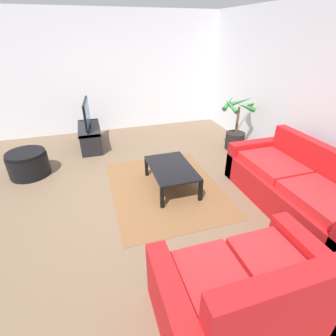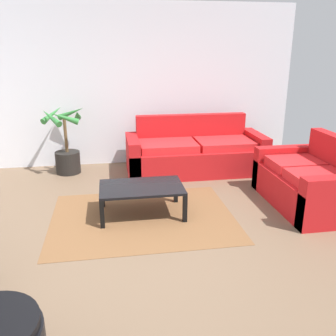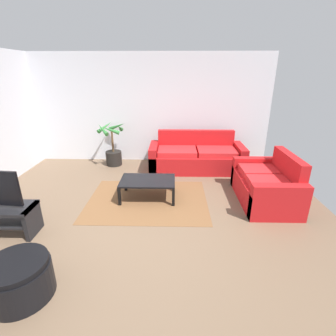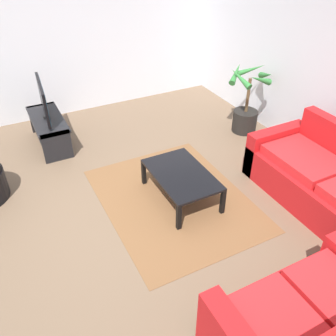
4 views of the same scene
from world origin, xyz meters
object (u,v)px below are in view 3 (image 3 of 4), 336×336
object	(u,v)px
couch_loveseat	(266,186)
potted_palm	(113,150)
couch_main	(196,158)
ottoman	(19,279)
coffee_table	(148,182)

from	to	relation	value
couch_loveseat	potted_palm	xyz separation A→B (m)	(-3.24, 1.84, 0.11)
couch_main	couch_loveseat	distance (m)	1.95
couch_loveseat	ottoman	size ratio (longest dim) A/B	2.23
potted_palm	couch_main	bearing A→B (deg)	-7.30
couch_loveseat	coffee_table	xyz separation A→B (m)	(-2.18, 0.06, 0.03)
coffee_table	potted_palm	distance (m)	2.07
couch_loveseat	coffee_table	distance (m)	2.19
couch_main	ottoman	world-z (taller)	couch_main
coffee_table	ottoman	bearing A→B (deg)	-116.77
potted_palm	ottoman	size ratio (longest dim) A/B	1.63
couch_loveseat	potted_palm	bearing A→B (deg)	150.42
couch_main	ottoman	xyz separation A→B (m)	(-2.17, -3.77, -0.09)
coffee_table	potted_palm	world-z (taller)	potted_palm
potted_palm	couch_loveseat	bearing A→B (deg)	-29.58
coffee_table	ottoman	size ratio (longest dim) A/B	1.52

